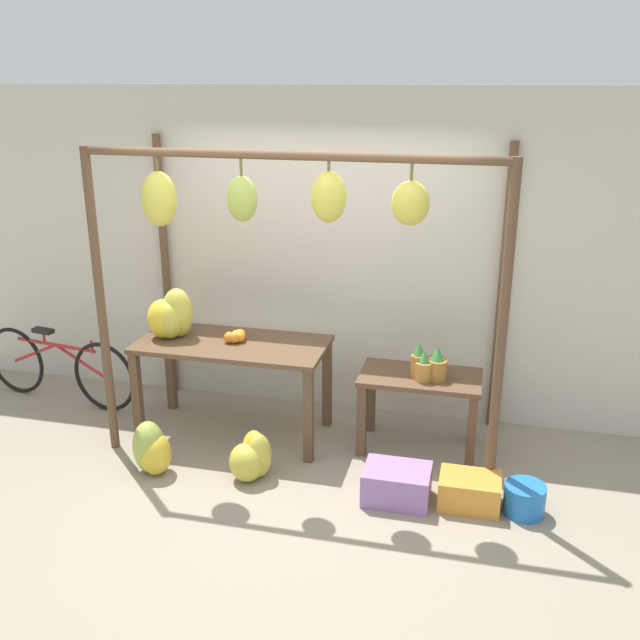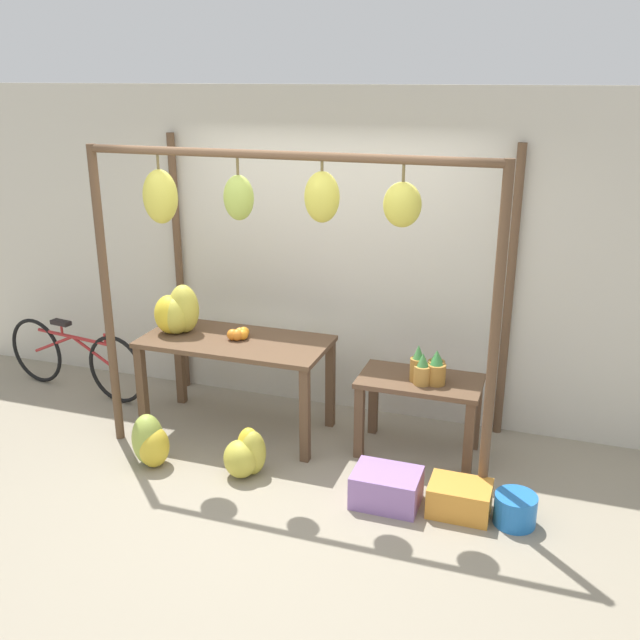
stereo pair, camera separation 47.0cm
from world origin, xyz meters
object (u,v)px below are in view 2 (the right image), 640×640
(orange_pile, at_px, (240,334))
(fruit_crate_purple, at_px, (460,498))
(banana_pile_on_table, at_px, (177,313))
(blue_bucket, at_px, (515,510))
(banana_pile_ground_left, at_px, (150,442))
(parked_bicycle, at_px, (75,358))
(pineapple_cluster, at_px, (429,369))
(fruit_crate_white, at_px, (386,488))
(banana_pile_ground_right, at_px, (247,454))

(orange_pile, height_order, fruit_crate_purple, orange_pile)
(banana_pile_on_table, relative_size, blue_bucket, 1.55)
(blue_bucket, xyz_separation_m, fruit_crate_purple, (-0.37, 0.01, 0.00))
(banana_pile_ground_left, distance_m, parked_bicycle, 1.69)
(banana_pile_on_table, xyz_separation_m, pineapple_cluster, (2.13, 0.04, -0.24))
(banana_pile_on_table, height_order, parked_bicycle, banana_pile_on_table)
(banana_pile_ground_left, xyz_separation_m, blue_bucket, (2.73, 0.11, -0.08))
(banana_pile_on_table, relative_size, fruit_crate_purple, 1.04)
(fruit_crate_white, bearing_deg, orange_pile, 153.66)
(pineapple_cluster, height_order, banana_pile_ground_right, pineapple_cluster)
(banana_pile_ground_left, relative_size, fruit_crate_purple, 0.98)
(banana_pile_ground_left, height_order, blue_bucket, banana_pile_ground_left)
(parked_bicycle, height_order, fruit_crate_purple, parked_bicycle)
(banana_pile_on_table, height_order, banana_pile_ground_left, banana_pile_on_table)
(banana_pile_on_table, xyz_separation_m, fruit_crate_purple, (2.50, -0.64, -0.88))
(banana_pile_ground_right, bearing_deg, parked_bicycle, 158.48)
(blue_bucket, bearing_deg, banana_pile_on_table, 167.36)
(fruit_crate_white, distance_m, blue_bucket, 0.88)
(banana_pile_on_table, height_order, blue_bucket, banana_pile_on_table)
(banana_pile_ground_right, bearing_deg, orange_pile, 116.82)
(fruit_crate_white, xyz_separation_m, fruit_crate_purple, (0.50, 0.05, -0.01))
(orange_pile, relative_size, pineapple_cluster, 0.71)
(banana_pile_ground_right, height_order, fruit_crate_purple, banana_pile_ground_right)
(blue_bucket, height_order, fruit_crate_purple, fruit_crate_purple)
(parked_bicycle, bearing_deg, orange_pile, -5.46)
(banana_pile_ground_left, distance_m, fruit_crate_purple, 2.36)
(banana_pile_ground_right, distance_m, parked_bicycle, 2.32)
(fruit_crate_white, bearing_deg, parked_bicycle, 164.79)
(fruit_crate_white, xyz_separation_m, blue_bucket, (0.88, 0.04, -0.01))
(parked_bicycle, bearing_deg, pineapple_cluster, -2.57)
(banana_pile_on_table, bearing_deg, parked_bicycle, 171.08)
(banana_pile_on_table, relative_size, fruit_crate_white, 0.94)
(fruit_crate_purple, bearing_deg, banana_pile_ground_right, -179.39)
(banana_pile_ground_right, height_order, blue_bucket, banana_pile_ground_right)
(banana_pile_ground_left, xyz_separation_m, banana_pile_ground_right, (0.76, 0.11, -0.02))
(pineapple_cluster, bearing_deg, parked_bicycle, 177.43)
(pineapple_cluster, relative_size, banana_pile_ground_left, 0.71)
(banana_pile_ground_left, bearing_deg, parked_bicycle, 145.55)
(orange_pile, bearing_deg, banana_pile_on_table, -177.72)
(banana_pile_ground_right, xyz_separation_m, fruit_crate_purple, (1.59, 0.02, -0.06))
(orange_pile, height_order, pineapple_cluster, pineapple_cluster)
(orange_pile, xyz_separation_m, fruit_crate_white, (1.43, -0.71, -0.74))
(banana_pile_ground_right, relative_size, parked_bicycle, 0.23)
(orange_pile, relative_size, fruit_crate_purple, 0.49)
(banana_pile_ground_right, bearing_deg, pineapple_cluster, 29.76)
(banana_pile_on_table, distance_m, fruit_crate_white, 2.28)
(banana_pile_on_table, bearing_deg, banana_pile_ground_right, -35.77)
(parked_bicycle, bearing_deg, fruit_crate_white, -15.21)
(pineapple_cluster, bearing_deg, banana_pile_ground_left, -157.96)
(fruit_crate_white, bearing_deg, banana_pile_ground_right, 178.28)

